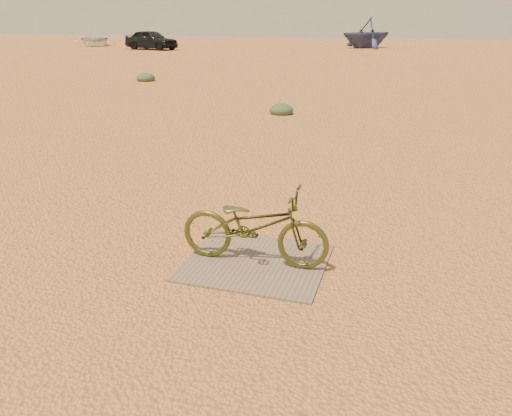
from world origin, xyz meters
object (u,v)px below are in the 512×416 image
(bicycle, at_px, (254,226))
(boat_near_left, at_px, (94,39))
(plywood_board, at_px, (256,262))
(boat_far_left, at_px, (366,33))
(car, at_px, (151,40))

(bicycle, distance_m, boat_near_left, 44.62)
(plywood_board, height_order, boat_near_left, boat_near_left)
(plywood_board, relative_size, boat_near_left, 0.27)
(plywood_board, bearing_deg, bicycle, -132.35)
(boat_far_left, bearing_deg, car, -108.51)
(boat_near_left, bearing_deg, bicycle, -87.36)
(bicycle, bearing_deg, plywood_board, -44.15)
(plywood_board, distance_m, car, 37.36)
(boat_near_left, bearing_deg, plywood_board, -87.33)
(bicycle, bearing_deg, boat_far_left, 2.22)
(car, distance_m, boat_far_left, 17.38)
(bicycle, xyz_separation_m, boat_far_left, (-2.79, 39.61, 0.78))
(bicycle, xyz_separation_m, car, (-18.60, 32.40, 0.32))
(boat_far_left, bearing_deg, boat_near_left, -124.43)
(boat_far_left, bearing_deg, plywood_board, -38.97)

